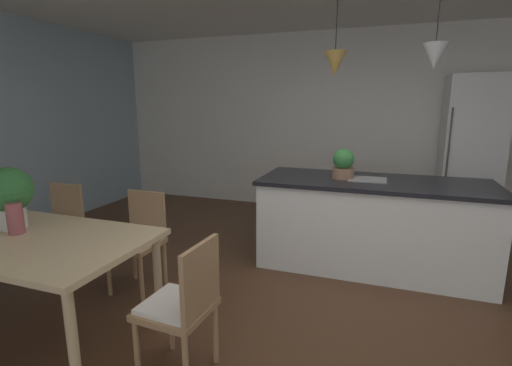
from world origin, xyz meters
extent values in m
cube|color=#4C301E|center=(0.00, 0.00, -0.02)|extent=(10.00, 8.40, 0.04)
cube|color=white|center=(0.00, 3.26, 1.35)|extent=(10.00, 0.12, 2.70)
cube|color=#D1B284|center=(-2.19, -0.79, 0.73)|extent=(2.07, 0.96, 0.04)
cylinder|color=#D1B284|center=(-1.23, -0.40, 0.36)|extent=(0.06, 0.06, 0.73)
cylinder|color=#D1B284|center=(-1.23, -1.19, 0.36)|extent=(0.06, 0.06, 0.73)
cube|color=#A87F56|center=(-0.83, -0.79, 0.43)|extent=(0.42, 0.42, 0.04)
cube|color=white|center=(-0.83, -0.79, 0.47)|extent=(0.38, 0.38, 0.03)
cube|color=#A87F56|center=(-0.65, -0.80, 0.66)|extent=(0.05, 0.38, 0.42)
cylinder|color=#A87F56|center=(-1.01, -0.95, 0.21)|extent=(0.04, 0.04, 0.41)
cylinder|color=#A87F56|center=(-0.99, -0.61, 0.21)|extent=(0.04, 0.04, 0.41)
cylinder|color=#A87F56|center=(-0.65, -0.63, 0.21)|extent=(0.04, 0.04, 0.41)
cube|color=#A87F56|center=(-2.66, 0.00, 0.43)|extent=(0.40, 0.40, 0.04)
cube|color=white|center=(-2.66, 0.00, 0.47)|extent=(0.36, 0.36, 0.03)
cube|color=#A87F56|center=(-2.66, 0.18, 0.66)|extent=(0.38, 0.03, 0.42)
cylinder|color=#A87F56|center=(-2.49, -0.17, 0.21)|extent=(0.04, 0.04, 0.41)
cylinder|color=#A87F56|center=(-2.83, -0.17, 0.21)|extent=(0.04, 0.04, 0.41)
cylinder|color=#A87F56|center=(-2.49, 0.17, 0.21)|extent=(0.04, 0.04, 0.41)
cylinder|color=#A87F56|center=(-2.83, 0.17, 0.21)|extent=(0.04, 0.04, 0.41)
cube|color=#A87F56|center=(-1.72, 0.00, 0.43)|extent=(0.41, 0.41, 0.04)
cube|color=white|center=(-1.72, 0.00, 0.47)|extent=(0.37, 0.37, 0.03)
cube|color=#A87F56|center=(-1.72, 0.18, 0.66)|extent=(0.38, 0.04, 0.42)
cylinder|color=#A87F56|center=(-1.56, -0.17, 0.21)|extent=(0.04, 0.04, 0.41)
cylinder|color=#A87F56|center=(-1.90, -0.16, 0.21)|extent=(0.04, 0.04, 0.41)
cylinder|color=#A87F56|center=(-1.55, 0.17, 0.21)|extent=(0.04, 0.04, 0.41)
cylinder|color=#A87F56|center=(-1.89, 0.18, 0.21)|extent=(0.04, 0.04, 0.41)
cube|color=white|center=(0.21, 1.21, 0.44)|extent=(2.17, 0.86, 0.88)
cube|color=black|center=(0.21, 1.21, 0.88)|extent=(2.23, 0.92, 0.04)
cube|color=gray|center=(0.14, 1.21, 0.91)|extent=(0.36, 0.30, 0.01)
cube|color=silver|center=(1.33, 2.86, 1.00)|extent=(0.69, 0.64, 2.00)
cylinder|color=#4C4C4C|center=(1.03, 2.52, 1.00)|extent=(0.02, 0.02, 1.20)
cylinder|color=black|center=(-0.22, 1.21, 2.42)|extent=(0.01, 0.01, 0.57)
cone|color=olive|center=(-0.22, 1.21, 2.02)|extent=(0.21, 0.21, 0.23)
cylinder|color=black|center=(0.64, 1.21, 2.43)|extent=(0.01, 0.01, 0.54)
cone|color=#B7B7B7|center=(0.64, 1.21, 2.05)|extent=(0.21, 0.21, 0.23)
cylinder|color=#8C664C|center=(-0.10, 1.21, 0.95)|extent=(0.22, 0.22, 0.11)
sphere|color=#387F3D|center=(-0.10, 1.21, 1.10)|extent=(0.21, 0.21, 0.21)
cylinder|color=beige|center=(-2.25, -0.69, 0.82)|extent=(0.18, 0.18, 0.15)
sphere|color=#2D6B33|center=(-2.25, -0.69, 1.03)|extent=(0.32, 0.32, 0.32)
cylinder|color=#994C51|center=(-2.11, -0.77, 0.86)|extent=(0.11, 0.11, 0.22)
camera|label=1|loc=(0.28, -2.53, 1.63)|focal=25.91mm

